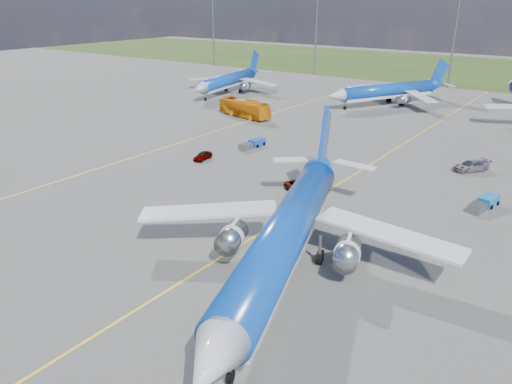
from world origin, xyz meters
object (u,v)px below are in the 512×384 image
Objects in this scene: main_airliner at (285,273)px; service_car_a at (203,156)px; baggage_tug_w at (485,203)px; apron_bus at (244,108)px; service_car_b at (301,188)px; service_car_c at (471,166)px; bg_jet_nw at (229,93)px; bg_jet_nnw at (387,105)px; baggage_tug_c at (253,144)px.

main_airliner is 33.81m from service_car_a.
baggage_tug_w is at bearing 48.77° from main_airliner.
service_car_b is at bearing -122.35° from apron_bus.
main_airliner is 8.10× the size of service_car_c.
bg_jet_nw reaches higher than baggage_tug_w.
baggage_tug_w is at bearing -40.25° from bg_jet_nw.
bg_jet_nw reaches higher than service_car_a.
service_car_c is at bearing 20.47° from service_car_a.
main_airliner is at bearing -46.73° from bg_jet_nnw.
bg_jet_nnw reaches higher than baggage_tug_c.
apron_bus reaches higher than baggage_tug_w.
main_airliner is 8.62× the size of service_car_b.
bg_jet_nw is 68.94m from service_car_b.
baggage_tug_w is (31.11, -48.80, 0.54)m from bg_jet_nnw.
bg_jet_nw is 79.42m from baggage_tug_w.
bg_jet_nw is 0.99× the size of bg_jet_nnw.
bg_jet_nw is 6.36× the size of baggage_tug_w.
baggage_tug_w is (68.64, -39.93, 0.54)m from bg_jet_nw.
baggage_tug_w is 35.85m from baggage_tug_c.
bg_jet_nw is at bearing -138.94° from bg_jet_nnw.
main_airliner is at bearing -128.41° from apron_bus.
bg_jet_nw is 48.41m from baggage_tug_c.
bg_jet_nw is at bearing 117.08° from service_car_a.
service_car_a is 37.50m from service_car_c.
service_car_a is at bearing 124.85° from main_airliner.
baggage_tug_c is (-16.36, 12.71, -0.12)m from service_car_b.
bg_jet_nnw is 6.70× the size of service_car_c.
main_airliner is 19.15m from service_car_b.
bg_jet_nnw is at bearing -22.28° from apron_bus.
baggage_tug_c is at bearing -128.00° from apron_bus.
main_airliner is (58.07, -65.13, 0.00)m from bg_jet_nw.
bg_jet_nw is 69.69m from service_car_c.
bg_jet_nw is 6.47× the size of baggage_tug_c.
service_car_a reaches higher than baggage_tug_c.
apron_bus is at bearing -54.91° from bg_jet_nw.
service_car_a is (11.94, -26.01, -1.11)m from apron_bus.
main_airliner is at bearing -58.34° from bg_jet_nw.
baggage_tug_c is at bearing 76.33° from service_car_b.
bg_jet_nw is at bearing -165.90° from service_car_c.
apron_bus is 42.12m from service_car_b.
baggage_tug_w is 1.02× the size of baggage_tug_c.
service_car_a is 0.66× the size of baggage_tug_w.
bg_jet_nnw is at bearing 87.04° from main_airliner.
main_airliner reaches higher than service_car_a.
bg_jet_nnw is 58.15m from service_car_b.
bg_jet_nnw is 44.43m from baggage_tug_c.
bg_jet_nnw reaches higher than baggage_tug_w.
apron_bus reaches higher than service_car_c.
service_car_a is at bearing -65.49° from bg_jet_nw.
main_airliner is 60.52m from apron_bus.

